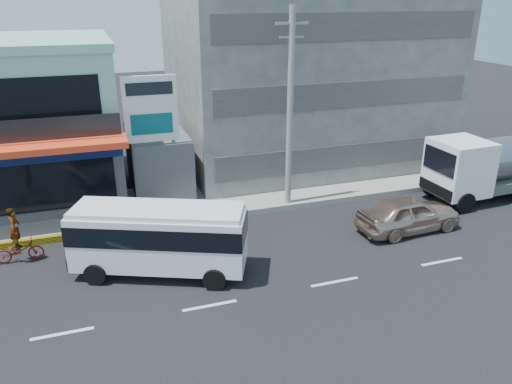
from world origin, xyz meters
TOP-DOWN VIEW (x-y plane):
  - ground at (0.00, 0.00)m, footprint 120.00×120.00m
  - sidewalk at (5.00, 9.50)m, footprint 70.00×5.00m
  - concrete_building at (10.00, 15.00)m, footprint 16.00×12.00m
  - gap_structure at (0.00, 12.00)m, footprint 3.00×6.00m
  - satellite_dish at (0.00, 11.00)m, footprint 1.50×1.50m
  - billboard at (-0.50, 9.20)m, footprint 2.60×0.18m
  - utility_pole_near at (6.00, 7.40)m, footprint 1.60×0.30m
  - minibus at (-1.28, 2.88)m, footprint 7.09×4.66m
  - sedan at (10.36, 3.06)m, footprint 5.12×2.30m
  - tanker_truck at (17.38, 5.22)m, footprint 8.84×3.10m
  - motorcycle_rider at (-6.75, 5.68)m, footprint 1.91×0.68m

SIDE VIEW (x-z plane):
  - ground at x=0.00m, z-range 0.00..0.00m
  - sidewalk at x=5.00m, z-range 0.00..0.30m
  - motorcycle_rider at x=-6.75m, z-range -0.41..2.02m
  - sedan at x=10.36m, z-range 0.00..1.71m
  - minibus at x=-1.28m, z-range 0.27..3.11m
  - gap_structure at x=0.00m, z-range 0.00..3.50m
  - tanker_truck at x=17.38m, z-range 0.13..3.58m
  - satellite_dish at x=0.00m, z-range 3.50..3.65m
  - billboard at x=-0.50m, z-range 1.48..8.38m
  - utility_pole_near at x=6.00m, z-range 0.15..10.15m
  - concrete_building at x=10.00m, z-range 0.00..14.00m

